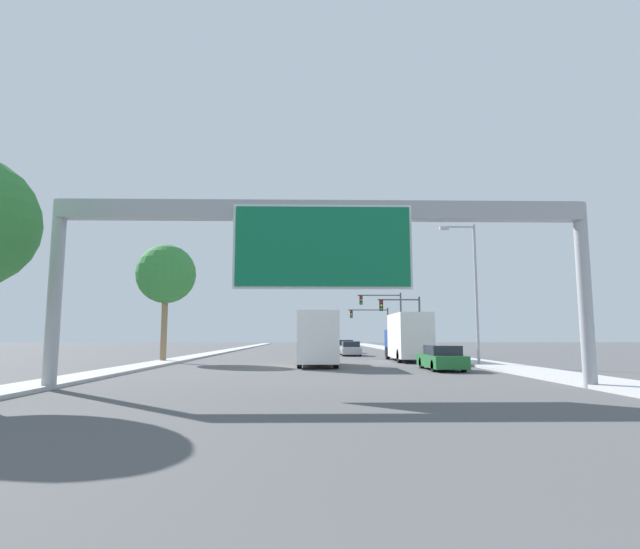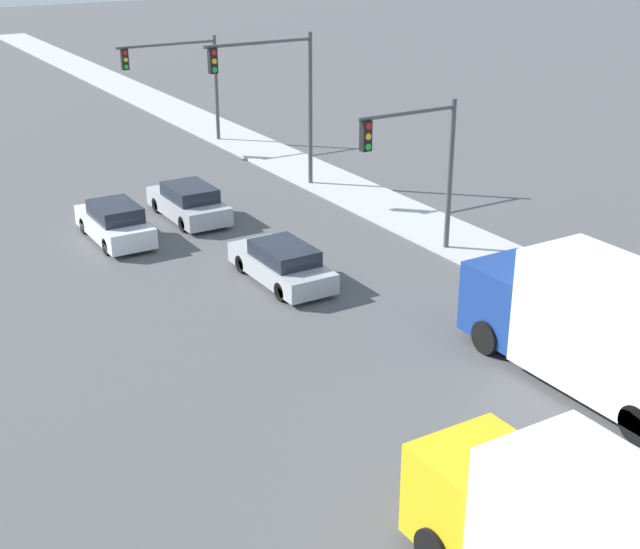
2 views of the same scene
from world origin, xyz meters
The scene contains 14 objects.
sidewalk_right centered at (11.25, 60.00, 0.07)m, with size 3.00×120.00×0.15m.
median_strip_left centered at (-10.75, 60.00, 0.07)m, with size 2.00×120.00×0.15m.
sign_gantry centered at (0.00, 17.90, 5.59)m, with size 20.40×0.73×7.03m.
car_mid_right centered at (3.50, 56.50, 0.69)m, with size 1.89×4.61×1.47m.
car_mid_left centered at (0.00, 55.54, 0.71)m, with size 1.79×4.43×1.52m.
car_near_center centered at (7.00, 27.82, 0.66)m, with size 1.82×4.75×1.39m.
car_near_left centered at (3.50, 48.55, 0.66)m, with size 1.81×4.67×1.39m.
truck_box_primary centered at (0.00, 31.37, 1.73)m, with size 2.45×7.30×3.41m.
truck_box_secondary centered at (7.00, 37.61, 1.81)m, with size 2.40×8.20×3.58m.
traffic_light_near_intersection centered at (8.89, 48.00, 3.88)m, with size 4.18×0.32×5.74m.
traffic_light_mid_block centered at (8.68, 58.00, 4.73)m, with size 5.21×0.32×6.99m.
traffic_light_far_intersection centered at (8.37, 68.00, 3.99)m, with size 5.55×0.32×5.76m.
palm_tree_background centered at (-11.22, 36.48, 6.46)m, with size 4.38×4.38×8.71m.
street_lamp_right centered at (10.09, 31.45, 5.37)m, with size 2.36×0.28×9.22m.
Camera 1 is at (-0.47, -0.63, 1.93)m, focal length 28.00 mm.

